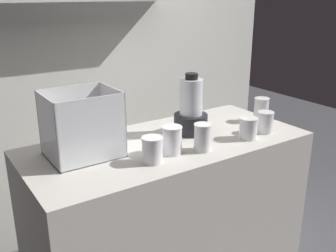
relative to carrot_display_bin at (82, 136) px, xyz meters
The scene contains 10 objects.
counter 0.68m from the carrot_display_bin, ahead, with size 1.40×0.64×0.90m, color beige.
back_wall_unit 0.85m from the carrot_display_bin, 59.80° to the left, with size 2.60×0.24×2.50m.
carrot_display_bin is the anchor object (origin of this frame).
blender_pitcher 0.58m from the carrot_display_bin, ahead, with size 0.17×0.17×0.31m.
juice_cup_pomegranate_far_left 0.32m from the carrot_display_bin, 46.66° to the right, with size 0.09×0.09×0.11m.
juice_cup_beet_left 0.40m from the carrot_display_bin, 30.04° to the right, with size 0.09×0.09×0.13m.
juice_cup_beet_middle 0.54m from the carrot_display_bin, 27.52° to the right, with size 0.08×0.08×0.13m.
juice_cup_pomegranate_right 0.81m from the carrot_display_bin, 18.29° to the right, with size 0.09×0.09×0.11m.
juice_cup_carrot_far_right 0.94m from the carrot_display_bin, 14.80° to the right, with size 0.08×0.08×0.11m.
juice_cup_orange_rightmost 1.04m from the carrot_display_bin, ahead, with size 0.08×0.08×0.13m.
Camera 1 is at (-0.99, -1.49, 1.60)m, focal length 41.74 mm.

